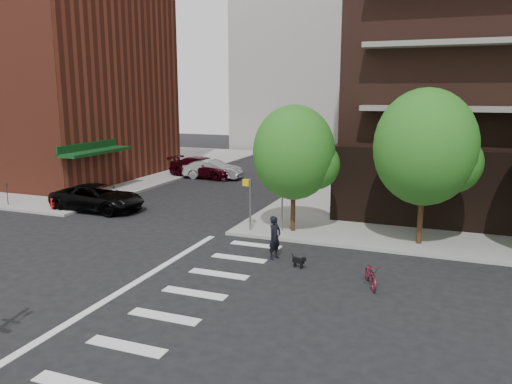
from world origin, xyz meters
TOP-DOWN VIEW (x-y plane):
  - ground at (0.00, 0.00)m, footprint 120.00×120.00m
  - sidewalk_nw at (-24.50, 23.50)m, footprint 31.00×33.00m
  - crosswalk at (2.21, -0.00)m, footprint 3.85×13.00m
  - midrise_nw at (-22.00, 18.00)m, footprint 21.40×15.50m
  - tree_a at (4.00, 8.50)m, footprint 4.00×4.00m
  - tree_b at (10.00, 8.50)m, footprint 4.50×4.50m
  - pedestrian_signal at (2.32, 7.92)m, footprint 2.18×0.67m
  - fire_hydrant at (-10.50, 7.80)m, footprint 0.24×0.24m
  - parking_meter at (-14.00, 7.80)m, footprint 0.10×0.08m
  - parked_car_black at (-8.20, 9.00)m, footprint 2.61×5.63m
  - parked_car_maroon at (-7.66, 21.62)m, footprint 2.79×5.95m
  - parked_car_silver at (-6.68, 21.42)m, footprint 1.98×4.84m
  - scooter at (8.67, 2.89)m, footprint 1.16×1.82m
  - dog_walker at (4.41, 4.54)m, footprint 0.78×0.63m
  - dog at (5.70, 3.77)m, footprint 0.60×0.33m

SIDE VIEW (x-z plane):
  - ground at x=0.00m, z-range 0.00..0.00m
  - crosswalk at x=2.21m, z-range 0.00..0.01m
  - sidewalk_nw at x=-24.50m, z-range 0.00..0.15m
  - dog at x=5.70m, z-range 0.06..0.56m
  - scooter at x=8.67m, z-range 0.00..0.91m
  - fire_hydrant at x=-10.50m, z-range 0.19..0.92m
  - parked_car_silver at x=-6.68m, z-range 0.00..1.56m
  - parked_car_black at x=-8.20m, z-range 0.00..1.56m
  - parked_car_maroon at x=-7.66m, z-range 0.00..1.68m
  - dog_walker at x=4.41m, z-range 0.00..1.84m
  - parking_meter at x=-14.00m, z-range 0.30..1.62m
  - pedestrian_signal at x=2.32m, z-range 0.55..3.15m
  - tree_a at x=4.00m, z-range 1.09..6.99m
  - tree_b at x=10.00m, z-range 1.22..7.87m
  - midrise_nw at x=-22.00m, z-range 0.15..20.15m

